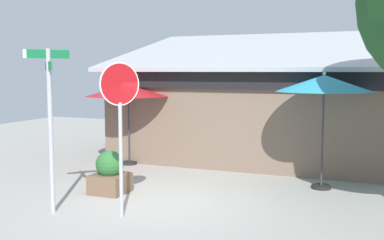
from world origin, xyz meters
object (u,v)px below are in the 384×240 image
Objects in this scene: sidewalk_planter at (110,174)px; patio_umbrella_teal_center at (324,84)px; stop_sign at (120,110)px; street_sign_post at (50,115)px; patio_umbrella_crimson_left at (128,91)px.

patio_umbrella_teal_center is at bearing 27.10° from sidewalk_planter.
street_sign_post is at bearing -169.56° from stop_sign.
stop_sign is 2.41m from sidewalk_planter.
street_sign_post is 3.26× the size of sidewalk_planter.
street_sign_post is 1.41m from stop_sign.
street_sign_post reaches higher than patio_umbrella_crimson_left.
stop_sign is 3.00× the size of sidewalk_planter.
patio_umbrella_teal_center is 5.23m from sidewalk_planter.
street_sign_post reaches higher than sidewalk_planter.
patio_umbrella_teal_center reaches higher than patio_umbrella_crimson_left.
street_sign_post is 5.99m from patio_umbrella_teal_center.
patio_umbrella_crimson_left is at bearing 102.18° from street_sign_post.
stop_sign is at bearing -50.99° from sidewalk_planter.
patio_umbrella_crimson_left is (-1.01, 4.66, 0.26)m from street_sign_post.
patio_umbrella_crimson_left is at bearing 118.43° from stop_sign.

